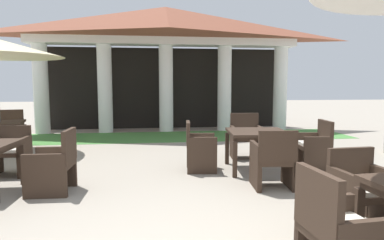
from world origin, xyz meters
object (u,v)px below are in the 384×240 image
patio_chair_far_back_west (199,148)px  patio_table_mid_right (0,126)px  patio_chair_far_back_east (314,147)px  patio_chair_far_back_south (273,161)px  patio_chair_near_foreground_north (10,152)px  patio_table_far_back (257,136)px  patio_chair_mid_left_west (339,236)px  patio_chair_far_back_north (246,137)px  patio_chair_mid_right_north (10,129)px  patio_chair_near_foreground_east (54,165)px  patio_chair_mid_left_north (363,191)px

patio_chair_far_back_west → patio_table_mid_right: bearing=-109.8°
patio_chair_far_back_east → patio_chair_far_back_south: bearing=135.0°
patio_chair_near_foreground_north → patio_table_far_back: bearing=178.8°
patio_chair_near_foreground_north → patio_chair_far_back_west: patio_chair_far_back_west is taller
patio_chair_mid_left_west → patio_chair_far_back_north: 4.56m
patio_chair_mid_right_north → patio_chair_near_foreground_north: bearing=100.7°
patio_chair_near_foreground_east → patio_chair_far_back_south: size_ratio=1.01×
patio_chair_near_foreground_east → patio_chair_near_foreground_north: size_ratio=1.10×
patio_chair_mid_left_north → patio_chair_mid_right_north: size_ratio=0.91×
patio_chair_far_back_east → patio_chair_mid_right_north: bearing=69.2°
patio_chair_near_foreground_north → patio_chair_mid_right_north: (-1.11, 2.85, 0.03)m
patio_table_mid_right → patio_chair_mid_right_north: size_ratio=1.20×
patio_chair_near_foreground_east → patio_table_far_back: bearing=-73.9°
patio_chair_far_back_north → patio_chair_far_back_east: 1.48m
patio_chair_near_foreground_east → patio_chair_mid_left_north: 3.99m
patio_chair_mid_left_north → patio_table_mid_right: bearing=-43.0°
patio_table_far_back → patio_chair_mid_right_north: bearing=150.2°
patio_chair_near_foreground_north → patio_chair_mid_left_north: (4.64, -2.71, -0.00)m
patio_table_far_back → patio_chair_far_back_south: 1.07m
patio_table_far_back → patio_chair_far_back_north: (0.10, 1.04, -0.20)m
patio_chair_near_foreground_north → patio_chair_far_back_east: (5.32, -0.33, 0.02)m
patio_chair_far_back_east → patio_chair_far_back_south: (-1.14, -0.94, -0.00)m
patio_chair_near_foreground_east → patio_chair_far_back_east: 4.38m
patio_table_mid_right → patio_chair_far_back_south: (5.11, -3.11, -0.21)m
patio_table_far_back → patio_chair_far_back_east: size_ratio=1.24×
patio_chair_far_back_south → patio_chair_mid_left_west: bearing=-94.4°
patio_chair_mid_right_north → patio_chair_far_back_north: bearing=149.0°
patio_chair_mid_left_west → patio_chair_far_back_north: size_ratio=0.99×
patio_chair_near_foreground_east → patio_chair_far_back_east: size_ratio=1.01×
patio_chair_mid_right_north → patio_chair_far_back_east: (6.44, -3.19, -0.00)m
patio_chair_near_foreground_east → patio_chair_far_back_south: (3.18, -0.21, 0.01)m
patio_chair_near_foreground_east → patio_chair_mid_right_north: same height
patio_chair_far_back_north → patio_chair_far_back_south: size_ratio=1.04×
patio_table_mid_right → patio_chair_near_foreground_east: bearing=-56.4°
patio_chair_near_foreground_east → patio_chair_far_back_south: bearing=-91.8°
patio_chair_mid_left_north → patio_chair_far_back_east: size_ratio=0.92×
patio_chair_mid_left_west → patio_table_mid_right: patio_chair_mid_left_west is taller
patio_table_far_back → patio_chair_far_back_west: patio_chair_far_back_west is taller
patio_chair_mid_right_north → patio_chair_far_back_north: patio_chair_far_back_north is taller
patio_chair_near_foreground_north → patio_chair_far_back_north: (4.38, 0.81, 0.03)m
patio_chair_far_back_west → patio_chair_mid_left_north: bearing=34.0°
patio_chair_mid_left_west → patio_chair_far_back_east: bearing=151.4°
patio_chair_near_foreground_east → patio_chair_near_foreground_north: (-1.01, 1.07, -0.01)m
patio_table_mid_right → patio_chair_far_back_west: bearing=-25.3°
patio_chair_mid_right_north → patio_chair_far_back_north: size_ratio=0.98×
patio_chair_mid_left_north → patio_table_far_back: bearing=-85.5°
patio_chair_mid_left_north → patio_chair_far_back_west: patio_chair_far_back_west is taller
patio_chair_near_foreground_east → patio_chair_far_back_west: size_ratio=1.02×
patio_chair_far_back_west → patio_chair_far_back_south: 1.48m
patio_table_far_back → patio_chair_far_back_west: 1.06m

